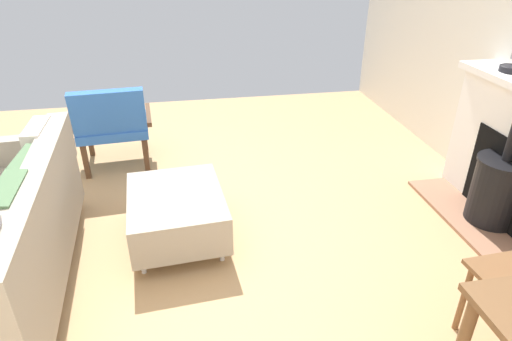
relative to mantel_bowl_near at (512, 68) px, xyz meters
The scene contains 5 objects.
ground_plane 2.79m from the mantel_bowl_near, ahead, with size 5.52×5.77×0.01m, color tan.
mantel_bowl_near is the anchor object (origin of this frame).
sofa 3.51m from the mantel_bowl_near, ahead, with size 0.89×1.85×0.85m.
ottoman 2.57m from the mantel_bowl_near, ahead, with size 0.68×0.82×0.36m.
armchair_accent 3.19m from the mantel_bowl_near, 19.45° to the right, with size 0.72×0.64×0.79m.
Camera 1 is at (-0.25, 2.64, 1.87)m, focal length 30.50 mm.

